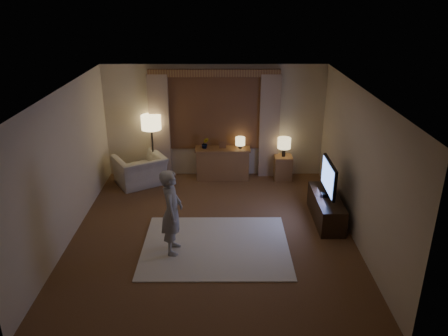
{
  "coord_description": "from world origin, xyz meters",
  "views": [
    {
      "loc": [
        0.19,
        -6.9,
        4.11
      ],
      "look_at": [
        0.21,
        0.6,
        1.03
      ],
      "focal_mm": 35.0,
      "sensor_mm": 36.0,
      "label": 1
    }
  ],
  "objects_px": {
    "sideboard": "(223,164)",
    "armchair": "(140,170)",
    "tv_stand": "(326,208)",
    "person": "(172,212)",
    "side_table": "(283,168)"
  },
  "relations": [
    {
      "from": "sideboard",
      "to": "tv_stand",
      "type": "distance_m",
      "value": 2.82
    },
    {
      "from": "armchair",
      "to": "side_table",
      "type": "height_order",
      "value": "armchair"
    },
    {
      "from": "tv_stand",
      "to": "person",
      "type": "bearing_deg",
      "value": -158.85
    },
    {
      "from": "sideboard",
      "to": "armchair",
      "type": "height_order",
      "value": "sideboard"
    },
    {
      "from": "armchair",
      "to": "tv_stand",
      "type": "distance_m",
      "value": 4.17
    },
    {
      "from": "sideboard",
      "to": "person",
      "type": "xyz_separation_m",
      "value": [
        -0.83,
        -3.1,
        0.4
      ]
    },
    {
      "from": "sideboard",
      "to": "side_table",
      "type": "relative_size",
      "value": 2.14
    },
    {
      "from": "side_table",
      "to": "tv_stand",
      "type": "distance_m",
      "value": 2.05
    },
    {
      "from": "tv_stand",
      "to": "person",
      "type": "distance_m",
      "value": 3.04
    },
    {
      "from": "side_table",
      "to": "person",
      "type": "height_order",
      "value": "person"
    },
    {
      "from": "tv_stand",
      "to": "person",
      "type": "relative_size",
      "value": 0.96
    },
    {
      "from": "armchair",
      "to": "tv_stand",
      "type": "height_order",
      "value": "armchair"
    },
    {
      "from": "sideboard",
      "to": "armchair",
      "type": "relative_size",
      "value": 1.16
    },
    {
      "from": "person",
      "to": "side_table",
      "type": "bearing_deg",
      "value": -35.27
    },
    {
      "from": "person",
      "to": "sideboard",
      "type": "bearing_deg",
      "value": -14.15
    }
  ]
}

